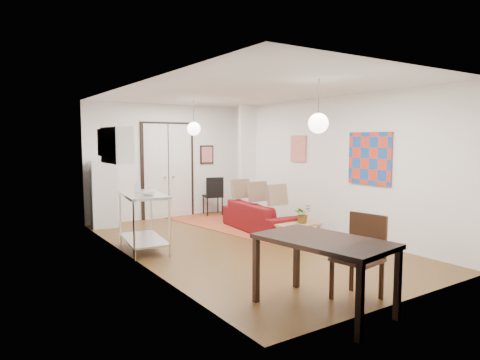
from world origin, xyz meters
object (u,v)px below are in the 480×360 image
coffee_table (299,226)px  dining_chair_far (352,250)px  fridge (104,194)px  dining_chair_near (349,249)px  kitchen_counter (143,212)px  black_side_chair (211,192)px  sofa (261,216)px  dining_table (324,247)px

coffee_table → dining_chair_far: dining_chair_far is taller
fridge → dining_chair_near: 6.30m
fridge → dining_chair_near: size_ratio=1.44×
kitchen_counter → dining_chair_near: size_ratio=1.35×
kitchen_counter → black_side_chair: (2.88, 2.60, -0.10)m
dining_chair_near → sofa: bearing=150.2°
dining_chair_near → dining_chair_far: (0.00, -0.04, 0.00)m
coffee_table → fridge: size_ratio=0.58×
dining_table → kitchen_counter: bearing=101.3°
coffee_table → sofa: bearing=87.5°
dining_table → dining_chair_far: 0.63m
dining_chair_near → coffee_table: bearing=142.2°
sofa → black_side_chair: black_side_chair is taller
black_side_chair → coffee_table: bearing=101.5°
coffee_table → dining_chair_far: bearing=-118.0°
sofa → fridge: 3.65m
coffee_table → dining_chair_far: size_ratio=0.84×
dining_table → dining_chair_near: bearing=13.9°
sofa → coffee_table: 1.31m
fridge → coffee_table: bearing=-45.2°
dining_table → black_side_chair: 6.74m
dining_chair_near → black_side_chair: bearing=156.9°
sofa → dining_table: dining_table is taller
coffee_table → dining_chair_near: size_ratio=0.84×
dining_chair_far → black_side_chair: dining_chair_far is taller
coffee_table → dining_chair_far: (-1.36, -2.56, 0.29)m
fridge → black_side_chair: (2.88, 0.10, -0.16)m
coffee_table → dining_table: 3.34m
coffee_table → dining_table: (-1.96, -2.67, 0.44)m
dining_chair_near → fridge: bearing=-177.0°
kitchen_counter → dining_table: 3.87m
sofa → dining_chair_far: (-1.42, -3.87, 0.31)m
kitchen_counter → dining_chair_near: (1.36, -3.65, -0.08)m
coffee_table → kitchen_counter: kitchen_counter is taller
coffee_table → fridge: (-2.72, 3.63, 0.44)m
dining_table → dining_chair_near: (0.60, 0.15, -0.15)m
kitchen_counter → dining_chair_far: 3.93m
kitchen_counter → dining_chair_near: 3.90m
kitchen_counter → dining_table: bearing=-70.7°
dining_chair_near → dining_chair_far: bearing=-9.4°
sofa → kitchen_counter: bearing=98.7°
dining_chair_far → fridge: bearing=-177.1°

